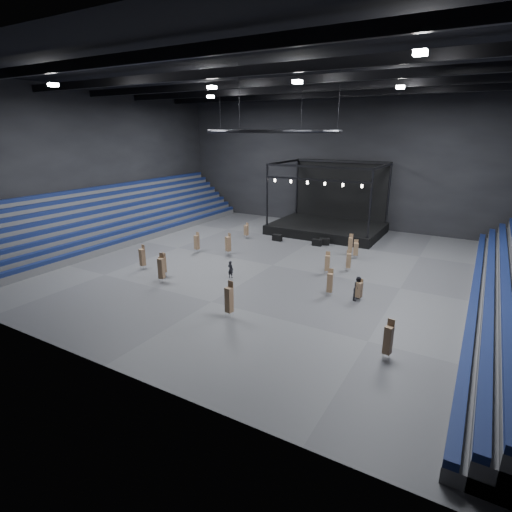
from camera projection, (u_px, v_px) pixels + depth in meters
The scene contains 29 objects.
floor at pixel (273, 265), 40.52m from camera, with size 50.00×50.00×0.00m, color #464648.
ceiling at pixel (275, 72), 35.10m from camera, with size 50.00×42.00×0.20m, color black.
wall_back at pixel (344, 161), 55.15m from camera, with size 50.00×0.20×18.00m, color black.
wall_front at pixel (85, 214), 20.47m from camera, with size 50.00×0.20×18.00m, color black.
wall_left at pixel (96, 165), 49.73m from camera, with size 0.20×42.00×18.00m, color black.
bleachers_left at pixel (114, 223), 50.93m from camera, with size 7.20×40.00×6.40m.
stage at pixel (329, 221), 53.49m from camera, with size 14.00×10.00×9.20m.
truss_ring at pixel (274, 131), 36.61m from camera, with size 12.30×12.30×5.15m.
roof_girders at pixel (275, 82), 35.34m from camera, with size 49.00×30.35×0.70m.
floodlights at pixel (252, 85), 32.22m from camera, with size 28.60×16.60×0.25m.
flight_case_left at pixel (277, 238), 49.40m from camera, with size 1.18×0.59×0.78m, color black.
flight_case_mid at pixel (317, 242), 47.30m from camera, with size 1.15×0.57×0.77m, color black.
flight_case_right at pixel (324, 242), 47.60m from camera, with size 1.19×0.59×0.79m, color black.
chair_stack_0 at pixel (359, 289), 31.74m from camera, with size 0.52×0.52×1.86m.
chair_stack_1 at pixel (163, 264), 36.98m from camera, with size 0.68×0.68×2.30m.
chair_stack_2 at pixel (388, 339), 23.55m from camera, with size 0.52×0.52×2.55m.
chair_stack_3 at pixel (228, 244), 43.64m from camera, with size 0.65×0.65×2.41m.
chair_stack_4 at pixel (330, 282), 32.67m from camera, with size 0.52×0.52×2.34m.
chair_stack_5 at pixel (327, 263), 37.70m from camera, with size 0.54×0.54×2.21m.
chair_stack_6 at pixel (350, 244), 43.45m from camera, with size 0.50×0.50×2.37m.
chair_stack_7 at pixel (197, 242), 44.41m from camera, with size 0.54×0.54×2.33m.
chair_stack_8 at pixel (142, 257), 39.00m from camera, with size 0.53×0.53×2.47m.
chair_stack_9 at pixel (161, 268), 35.58m from camera, with size 0.55×0.55×2.70m.
chair_stack_10 at pixel (229, 299), 28.89m from camera, with size 0.55×0.55×2.77m.
chair_stack_11 at pixel (356, 249), 42.32m from camera, with size 0.60×0.60×2.05m.
chair_stack_12 at pixel (349, 260), 38.52m from camera, with size 0.55×0.55×2.10m.
chair_stack_13 at pixel (246, 230), 50.46m from camera, with size 0.57×0.57×1.94m.
man_center at pixel (231, 269), 36.84m from camera, with size 0.60×0.39×1.64m, color black.
crew_member at pixel (358, 288), 31.94m from camera, with size 0.96×0.75×1.98m, color black.
Camera 1 is at (17.72, -34.07, 13.07)m, focal length 28.00 mm.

